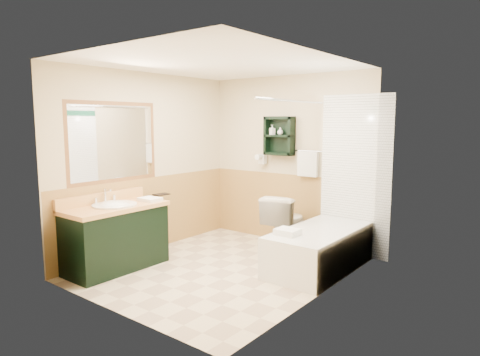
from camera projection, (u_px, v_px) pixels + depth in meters
The scene contains 25 objects.
floor at pixel (221, 269), 5.13m from camera, with size 3.00×3.00×0.00m, color beige.
back_wall at pixel (289, 160), 6.16m from camera, with size 2.60×0.04×2.40m, color beige.
left_wall at pixel (146, 163), 5.78m from camera, with size 0.04×3.00×2.40m, color beige.
right_wall at pixel (323, 179), 4.17m from camera, with size 0.04×3.00×2.40m, color beige.
ceiling at pixel (220, 62), 4.81m from camera, with size 2.60×3.00×0.04m, color white.
wainscot_left at pixel (150, 214), 5.85m from camera, with size 2.98×2.98×1.00m, color tan, non-canonical shape.
wainscot_back at pixel (287, 208), 6.23m from camera, with size 2.58×2.58×1.00m, color tan, non-canonical shape.
mirror_frame at pixel (113, 142), 5.28m from camera, with size 1.30×1.30×1.00m, color brown, non-canonical shape.
mirror_glass at pixel (114, 142), 5.28m from camera, with size 1.20×1.20×0.90m, color white, non-canonical shape.
tile_right at pixel (351, 185), 4.80m from camera, with size 1.50×1.50×2.10m, color white, non-canonical shape.
tile_back at pixel (355, 176), 5.52m from camera, with size 0.95×0.95×2.10m, color white, non-canonical shape.
tile_accent at pixel (352, 108), 4.70m from camera, with size 1.50×1.50×0.10m, color #144730, non-canonical shape.
wall_shelf at pixel (279, 136), 6.09m from camera, with size 0.45×0.15×0.55m, color black.
hair_dryer at pixel (263, 159), 6.34m from camera, with size 0.10×0.24×0.18m, color white, non-canonical shape.
towel_bar at pixel (308, 151), 5.88m from camera, with size 0.40×0.06×0.40m, color silver, non-canonical shape.
curtain_rod at pixel (294, 101), 5.13m from camera, with size 0.03×0.03×1.60m, color silver.
shower_curtain at pixel (300, 170), 5.38m from camera, with size 1.05×1.05×1.70m, color #C5B995, non-canonical shape.
vanity at pixel (116, 237), 5.09m from camera, with size 0.59×1.21×0.77m, color black.
bathtub at pixel (319, 249), 5.10m from camera, with size 0.73×1.50×0.48m, color silver.
toilet at pixel (285, 224), 5.76m from camera, with size 0.44×0.79×0.78m, color silver.
counter_towel at pixel (150, 199), 5.33m from camera, with size 0.26×0.20×0.04m, color silver.
vanity_book at pixel (158, 187), 5.77m from camera, with size 0.15×0.02×0.20m, color black.
tub_towel at pixel (287, 232), 4.82m from camera, with size 0.26×0.21×0.07m, color silver.
soap_bottle_a at pixel (272, 132), 6.15m from camera, with size 0.06×0.14×0.06m, color silver.
soap_bottle_b at pixel (280, 132), 6.06m from camera, with size 0.08×0.11×0.08m, color silver.
Camera 1 is at (3.22, -3.76, 1.76)m, focal length 32.00 mm.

